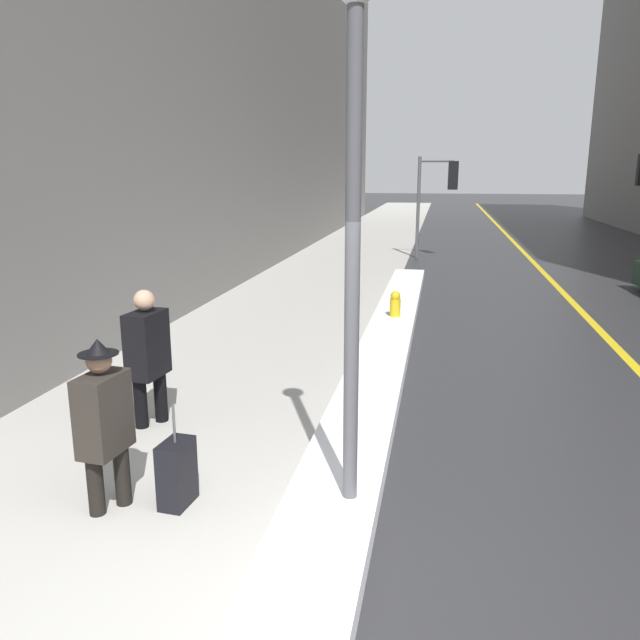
{
  "coord_description": "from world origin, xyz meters",
  "views": [
    {
      "loc": [
        1.05,
        -3.45,
        2.87
      ],
      "look_at": [
        -0.4,
        4.0,
        1.05
      ],
      "focal_mm": 35.0,
      "sensor_mm": 36.0,
      "label": 1
    }
  ],
  "objects_px": {
    "lamp_post": "(353,208)",
    "rolling_suitcase": "(177,474)",
    "traffic_light_near": "(441,186)",
    "pedestrian_in_fedora": "(104,419)",
    "pedestrian_in_glasses": "(148,352)",
    "fire_hydrant": "(395,310)"
  },
  "relations": [
    {
      "from": "lamp_post",
      "to": "pedestrian_in_fedora",
      "type": "height_order",
      "value": "lamp_post"
    },
    {
      "from": "fire_hydrant",
      "to": "pedestrian_in_glasses",
      "type": "bearing_deg",
      "value": -115.08
    },
    {
      "from": "traffic_light_near",
      "to": "rolling_suitcase",
      "type": "xyz_separation_m",
      "value": [
        -2.07,
        -16.5,
        -2.09
      ]
    },
    {
      "from": "pedestrian_in_fedora",
      "to": "rolling_suitcase",
      "type": "height_order",
      "value": "pedestrian_in_fedora"
    },
    {
      "from": "pedestrian_in_fedora",
      "to": "fire_hydrant",
      "type": "height_order",
      "value": "pedestrian_in_fedora"
    },
    {
      "from": "pedestrian_in_glasses",
      "to": "fire_hydrant",
      "type": "bearing_deg",
      "value": 160.28
    },
    {
      "from": "lamp_post",
      "to": "fire_hydrant",
      "type": "relative_size",
      "value": 6.1
    },
    {
      "from": "pedestrian_in_fedora",
      "to": "rolling_suitcase",
      "type": "relative_size",
      "value": 1.62
    },
    {
      "from": "lamp_post",
      "to": "rolling_suitcase",
      "type": "height_order",
      "value": "lamp_post"
    },
    {
      "from": "pedestrian_in_fedora",
      "to": "pedestrian_in_glasses",
      "type": "distance_m",
      "value": 1.87
    },
    {
      "from": "traffic_light_near",
      "to": "pedestrian_in_glasses",
      "type": "distance_m",
      "value": 15.27
    },
    {
      "from": "traffic_light_near",
      "to": "lamp_post",
      "type": "bearing_deg",
      "value": -83.34
    },
    {
      "from": "pedestrian_in_glasses",
      "to": "rolling_suitcase",
      "type": "relative_size",
      "value": 1.68
    },
    {
      "from": "pedestrian_in_glasses",
      "to": "rolling_suitcase",
      "type": "height_order",
      "value": "pedestrian_in_glasses"
    },
    {
      "from": "pedestrian_in_glasses",
      "to": "rolling_suitcase",
      "type": "bearing_deg",
      "value": 37.77
    },
    {
      "from": "pedestrian_in_glasses",
      "to": "fire_hydrant",
      "type": "xyz_separation_m",
      "value": [
        2.41,
        5.15,
        -0.54
      ]
    },
    {
      "from": "traffic_light_near",
      "to": "pedestrian_in_glasses",
      "type": "xyz_separation_m",
      "value": [
        -3.1,
        -14.88,
        -1.5
      ]
    },
    {
      "from": "lamp_post",
      "to": "pedestrian_in_glasses",
      "type": "xyz_separation_m",
      "value": [
        -2.54,
        1.56,
        -1.71
      ]
    },
    {
      "from": "traffic_light_near",
      "to": "pedestrian_in_fedora",
      "type": "relative_size",
      "value": 2.15
    },
    {
      "from": "lamp_post",
      "to": "pedestrian_in_fedora",
      "type": "xyz_separation_m",
      "value": [
        -2.06,
        -0.24,
        -1.76
      ]
    },
    {
      "from": "traffic_light_near",
      "to": "pedestrian_in_fedora",
      "type": "height_order",
      "value": "traffic_light_near"
    },
    {
      "from": "pedestrian_in_glasses",
      "to": "traffic_light_near",
      "type": "bearing_deg",
      "value": 173.57
    }
  ]
}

